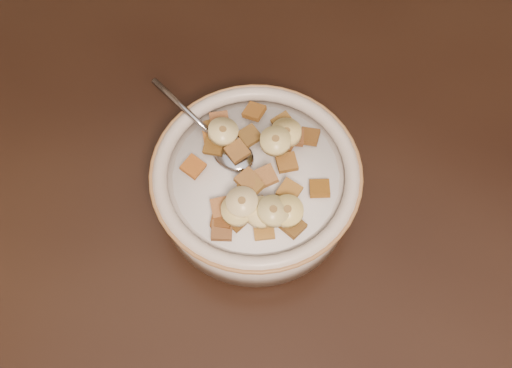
% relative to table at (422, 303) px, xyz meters
% --- Properties ---
extents(table, '(1.40, 0.91, 0.04)m').
position_rel_table_xyz_m(table, '(0.00, 0.00, 0.00)').
color(table, black).
rests_on(table, floor).
extents(chair, '(0.50, 0.50, 1.01)m').
position_rel_table_xyz_m(chair, '(-0.19, 0.56, -0.23)').
color(chair, '#302111').
rests_on(chair, floor).
extents(cereal_bowl, '(0.21, 0.21, 0.05)m').
position_rel_table_xyz_m(cereal_bowl, '(-0.20, 0.06, 0.04)').
color(cereal_bowl, '#B0A599').
rests_on(cereal_bowl, table).
extents(milk, '(0.17, 0.17, 0.00)m').
position_rel_table_xyz_m(milk, '(-0.20, 0.06, 0.07)').
color(milk, silver).
rests_on(milk, cereal_bowl).
extents(spoon, '(0.06, 0.06, 0.01)m').
position_rel_table_xyz_m(spoon, '(-0.23, 0.08, 0.07)').
color(spoon, '#8E929C').
rests_on(spoon, cereal_bowl).
extents(cereal_square_0, '(0.03, 0.03, 0.01)m').
position_rel_table_xyz_m(cereal_square_0, '(-0.20, 0.04, 0.09)').
color(cereal_square_0, brown).
rests_on(cereal_square_0, milk).
extents(cereal_square_1, '(0.03, 0.03, 0.01)m').
position_rel_table_xyz_m(cereal_square_1, '(-0.26, 0.10, 0.07)').
color(cereal_square_1, brown).
rests_on(cereal_square_1, milk).
extents(cereal_square_2, '(0.03, 0.03, 0.01)m').
position_rel_table_xyz_m(cereal_square_2, '(-0.25, 0.11, 0.08)').
color(cereal_square_2, brown).
rests_on(cereal_square_2, milk).
extents(cereal_square_3, '(0.03, 0.03, 0.01)m').
position_rel_table_xyz_m(cereal_square_3, '(-0.15, 0.02, 0.08)').
color(cereal_square_3, brown).
rests_on(cereal_square_3, milk).
extents(cereal_square_4, '(0.03, 0.03, 0.01)m').
position_rel_table_xyz_m(cereal_square_4, '(-0.18, 0.02, 0.08)').
color(cereal_square_4, brown).
rests_on(cereal_square_4, milk).
extents(cereal_square_5, '(0.03, 0.03, 0.01)m').
position_rel_table_xyz_m(cereal_square_5, '(-0.17, 0.01, 0.07)').
color(cereal_square_5, olive).
rests_on(cereal_square_5, milk).
extents(cereal_square_6, '(0.03, 0.03, 0.01)m').
position_rel_table_xyz_m(cereal_square_6, '(-0.21, 0.10, 0.08)').
color(cereal_square_6, brown).
rests_on(cereal_square_6, milk).
extents(cereal_square_7, '(0.03, 0.03, 0.01)m').
position_rel_table_xyz_m(cereal_square_7, '(-0.17, 0.08, 0.08)').
color(cereal_square_7, brown).
rests_on(cereal_square_7, milk).
extents(cereal_square_8, '(0.03, 0.03, 0.01)m').
position_rel_table_xyz_m(cereal_square_8, '(-0.20, 0.01, 0.08)').
color(cereal_square_8, brown).
rests_on(cereal_square_8, milk).
extents(cereal_square_9, '(0.02, 0.02, 0.01)m').
position_rel_table_xyz_m(cereal_square_9, '(-0.17, 0.12, 0.08)').
color(cereal_square_9, brown).
rests_on(cereal_square_9, milk).
extents(cereal_square_10, '(0.02, 0.02, 0.01)m').
position_rel_table_xyz_m(cereal_square_10, '(-0.21, -0.01, 0.08)').
color(cereal_square_10, brown).
rests_on(cereal_square_10, milk).
extents(cereal_square_11, '(0.03, 0.03, 0.01)m').
position_rel_table_xyz_m(cereal_square_11, '(-0.22, 0.02, 0.08)').
color(cereal_square_11, '#946030').
rests_on(cereal_square_11, milk).
extents(cereal_square_12, '(0.02, 0.02, 0.01)m').
position_rel_table_xyz_m(cereal_square_12, '(-0.22, 0.13, 0.08)').
color(cereal_square_12, brown).
rests_on(cereal_square_12, milk).
extents(cereal_square_13, '(0.02, 0.02, 0.01)m').
position_rel_table_xyz_m(cereal_square_13, '(-0.22, 0.01, 0.08)').
color(cereal_square_13, brown).
rests_on(cereal_square_13, milk).
extents(cereal_square_14, '(0.03, 0.03, 0.01)m').
position_rel_table_xyz_m(cereal_square_14, '(-0.20, 0.05, 0.09)').
color(cereal_square_14, brown).
rests_on(cereal_square_14, milk).
extents(cereal_square_15, '(0.02, 0.02, 0.01)m').
position_rel_table_xyz_m(cereal_square_15, '(-0.18, 0.11, 0.08)').
color(cereal_square_15, brown).
rests_on(cereal_square_15, milk).
extents(cereal_square_16, '(0.03, 0.03, 0.01)m').
position_rel_table_xyz_m(cereal_square_16, '(-0.26, 0.05, 0.08)').
color(cereal_square_16, '#984D19').
rests_on(cereal_square_16, milk).
extents(cereal_square_17, '(0.03, 0.03, 0.01)m').
position_rel_table_xyz_m(cereal_square_17, '(-0.22, 0.08, 0.09)').
color(cereal_square_17, brown).
rests_on(cereal_square_17, milk).
extents(cereal_square_18, '(0.02, 0.02, 0.01)m').
position_rel_table_xyz_m(cereal_square_18, '(-0.25, 0.08, 0.08)').
color(cereal_square_18, brown).
rests_on(cereal_square_18, milk).
extents(cereal_square_19, '(0.02, 0.02, 0.01)m').
position_rel_table_xyz_m(cereal_square_19, '(-0.15, 0.12, 0.07)').
color(cereal_square_19, brown).
rests_on(cereal_square_19, milk).
extents(cereal_square_20, '(0.03, 0.03, 0.01)m').
position_rel_table_xyz_m(cereal_square_20, '(-0.18, 0.13, 0.08)').
color(cereal_square_20, brown).
rests_on(cereal_square_20, milk).
extents(cereal_square_21, '(0.03, 0.03, 0.01)m').
position_rel_table_xyz_m(cereal_square_21, '(-0.25, 0.10, 0.08)').
color(cereal_square_21, '#924F1E').
rests_on(cereal_square_21, milk).
extents(cereal_square_22, '(0.02, 0.03, 0.01)m').
position_rel_table_xyz_m(cereal_square_22, '(-0.13, 0.06, 0.08)').
color(cereal_square_22, '#945818').
rests_on(cereal_square_22, milk).
extents(cereal_square_23, '(0.03, 0.03, 0.01)m').
position_rel_table_xyz_m(cereal_square_23, '(-0.18, 0.06, 0.09)').
color(cereal_square_23, '#9C6230').
rests_on(cereal_square_23, milk).
extents(cereal_square_24, '(0.03, 0.03, 0.01)m').
position_rel_table_xyz_m(cereal_square_24, '(-0.16, 0.05, 0.08)').
color(cereal_square_24, olive).
rests_on(cereal_square_24, milk).
extents(cereal_square_25, '(0.03, 0.03, 0.01)m').
position_rel_table_xyz_m(cereal_square_25, '(-0.18, 0.11, 0.08)').
color(cereal_square_25, brown).
rests_on(cereal_square_25, milk).
extents(banana_slice_0, '(0.03, 0.03, 0.01)m').
position_rel_table_xyz_m(banana_slice_0, '(-0.20, 0.01, 0.09)').
color(banana_slice_0, tan).
rests_on(banana_slice_0, milk).
extents(banana_slice_1, '(0.04, 0.03, 0.02)m').
position_rel_table_xyz_m(banana_slice_1, '(-0.24, 0.09, 0.09)').
color(banana_slice_1, '#FEED90').
rests_on(banana_slice_1, milk).
extents(banana_slice_2, '(0.04, 0.04, 0.01)m').
position_rel_table_xyz_m(banana_slice_2, '(-0.16, 0.02, 0.09)').
color(banana_slice_2, '#FFED7B').
rests_on(banana_slice_2, milk).
extents(banana_slice_3, '(0.04, 0.04, 0.01)m').
position_rel_table_xyz_m(banana_slice_3, '(-0.18, 0.02, 0.09)').
color(banana_slice_3, '#D0B779').
rests_on(banana_slice_3, milk).
extents(banana_slice_4, '(0.04, 0.04, 0.01)m').
position_rel_table_xyz_m(banana_slice_4, '(-0.20, 0.02, 0.09)').
color(banana_slice_4, '#FFEDA3').
rests_on(banana_slice_4, milk).
extents(banana_slice_5, '(0.04, 0.04, 0.02)m').
position_rel_table_xyz_m(banana_slice_5, '(-0.17, 0.02, 0.09)').
color(banana_slice_5, '#CCC071').
rests_on(banana_slice_5, milk).
extents(banana_slice_6, '(0.04, 0.04, 0.01)m').
position_rel_table_xyz_m(banana_slice_6, '(-0.18, 0.11, 0.09)').
color(banana_slice_6, '#F7DF7E').
rests_on(banana_slice_6, milk).
extents(banana_slice_7, '(0.04, 0.04, 0.02)m').
position_rel_table_xyz_m(banana_slice_7, '(-0.18, 0.11, 0.09)').
color(banana_slice_7, '#E8D777').
rests_on(banana_slice_7, milk).
extents(banana_slice_8, '(0.04, 0.04, 0.01)m').
position_rel_table_xyz_m(banana_slice_8, '(-0.18, 0.09, 0.10)').
color(banana_slice_8, '#CDBA86').
rests_on(banana_slice_8, milk).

